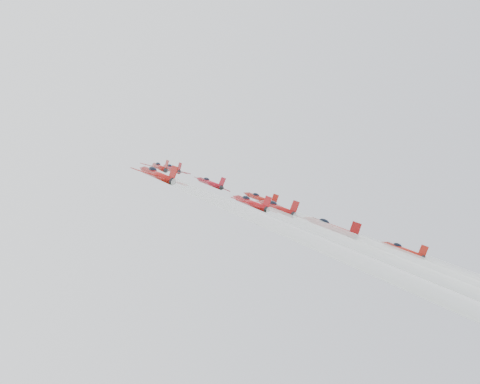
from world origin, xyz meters
TOP-DOWN VIEW (x-y plane):
  - jet_lead at (-2.28, 26.52)m, footprint 8.90×11.18m
  - jet_row2_left at (-11.97, 13.01)m, footprint 8.53×10.71m
  - jet_row2_center at (0.31, 13.67)m, footprint 9.02×11.33m
  - jet_row2_right at (14.28, 14.55)m, footprint 9.29×11.67m
  - jet_rear_farleft at (-26.27, -51.36)m, footprint 8.79×80.10m
  - jet_rear_left at (-9.08, -47.84)m, footprint 8.37×76.24m

SIDE VIEW (x-z plane):
  - jet_rear_farleft at x=-26.27m, z-range 103.23..157.30m
  - jet_rear_left at x=-9.08m, z-range 106.88..158.35m
  - jet_row2_left at x=-11.97m, z-range 169.60..177.12m
  - jet_row2_center at x=0.31m, z-range 169.83..177.78m
  - jet_row2_right at x=14.28m, z-range 170.30..178.49m
  - jet_lead at x=-2.28m, z-range 178.48..186.32m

